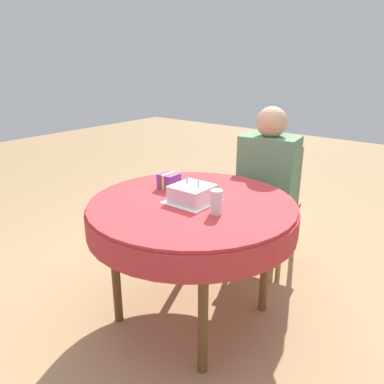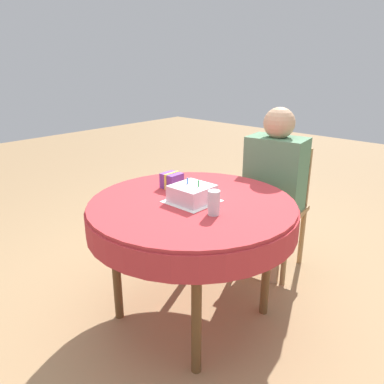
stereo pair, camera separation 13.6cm
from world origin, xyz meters
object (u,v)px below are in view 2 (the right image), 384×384
object	(u,v)px
chair	(277,202)
gift_box	(172,180)
drinking_glass	(214,203)
person	(274,175)
birthday_cake	(192,193)

from	to	relation	value
chair	gift_box	bearing A→B (deg)	-117.62
gift_box	chair	bearing A→B (deg)	70.68
drinking_glass	chair	bearing A→B (deg)	100.35
chair	gift_box	world-z (taller)	chair
person	gift_box	xyz separation A→B (m)	(-0.29, -0.71, 0.07)
person	gift_box	distance (m)	0.77
chair	gift_box	size ratio (longest dim) A/B	8.02
birthday_cake	gift_box	size ratio (longest dim) A/B	1.81
gift_box	drinking_glass	bearing A→B (deg)	-18.66
chair	birthday_cake	size ratio (longest dim) A/B	4.43
chair	person	bearing A→B (deg)	-90.00
chair	gift_box	distance (m)	0.89
birthday_cake	drinking_glass	world-z (taller)	birthday_cake
chair	drinking_glass	bearing A→B (deg)	-87.95
chair	birthday_cake	xyz separation A→B (m)	(-0.03, -0.88, 0.29)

